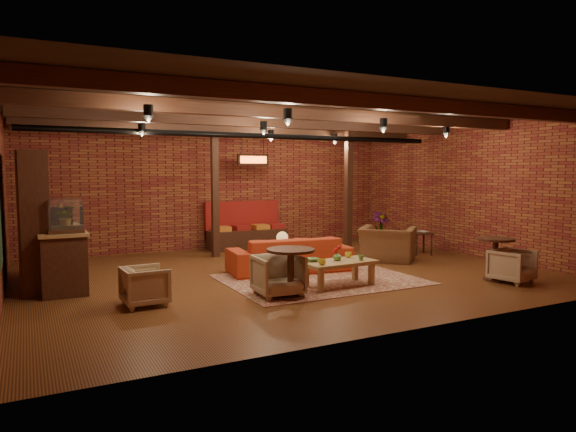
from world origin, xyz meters
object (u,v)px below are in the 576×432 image
round_table_left (291,265)px  side_table_book (420,234)px  sofa (289,254)px  plant_tall (381,194)px  round_table_right (495,252)px  armchair_a (145,284)px  armchair_right (388,238)px  armchair_b (278,274)px  side_table_lamp (282,240)px  coffee_table (338,264)px  armchair_far (512,264)px

round_table_left → side_table_book: round_table_left is taller
sofa → plant_tall: size_ratio=0.86×
sofa → round_table_right: bearing=147.3°
armchair_a → round_table_right: round_table_right is taller
armchair_a → armchair_right: 5.97m
side_table_book → armchair_b: bearing=-155.9°
side_table_lamp → round_table_left: round_table_left is taller
armchair_a → side_table_book: armchair_a is taller
coffee_table → armchair_a: bearing=176.1°
coffee_table → round_table_right: round_table_right is taller
armchair_far → plant_tall: (0.48, 4.60, 1.10)m
coffee_table → round_table_left: 1.23m
sofa → armchair_far: sofa is taller
round_table_left → plant_tall: size_ratio=0.28×
armchair_a → armchair_far: size_ratio=0.98×
armchair_b → armchair_right: (3.71, 1.87, 0.15)m
sofa → armchair_b: 2.05m
round_table_left → armchair_far: round_table_left is taller
armchair_right → armchair_far: (0.61, -2.89, -0.18)m
armchair_a → plant_tall: plant_tall is taller
side_table_book → armchair_far: (-0.68, -3.26, -0.17)m
sofa → side_table_lamp: (0.05, 0.43, 0.24)m
armchair_b → round_table_right: size_ratio=0.94×
side_table_book → round_table_right: bearing=-105.4°
coffee_table → side_table_lamp: bearing=93.6°
plant_tall → round_table_left: bearing=-141.0°
sofa → coffee_table: bearing=102.7°
coffee_table → plant_tall: plant_tall is taller
sofa → coffee_table: sofa is taller
sofa → armchair_right: (2.61, 0.13, 0.16)m
round_table_right → plant_tall: (0.62, 4.33, 0.90)m
round_table_right → armchair_far: bearing=-61.5°
side_table_lamp → round_table_left: (-1.03, -2.38, -0.05)m
armchair_right → side_table_book: size_ratio=1.98×
armchair_b → armchair_right: 4.16m
coffee_table → side_table_book: bearing=28.9°
plant_tall → armchair_right: bearing=-122.5°
side_table_lamp → side_table_book: 3.85m
side_table_lamp → round_table_left: bearing=-113.5°
armchair_b → round_table_right: 4.25m
armchair_b → side_table_book: armchair_b is taller
round_table_left → side_table_lamp: bearing=66.5°
side_table_book → armchair_far: 3.33m
sofa → armchair_far: 4.24m
sofa → armchair_right: size_ratio=2.06×
armchair_b → plant_tall: plant_tall is taller
armchair_b → armchair_far: 4.44m
sofa → armchair_a: 3.45m
side_table_lamp → side_table_book: side_table_lamp is taller
sofa → round_table_left: bearing=69.6°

